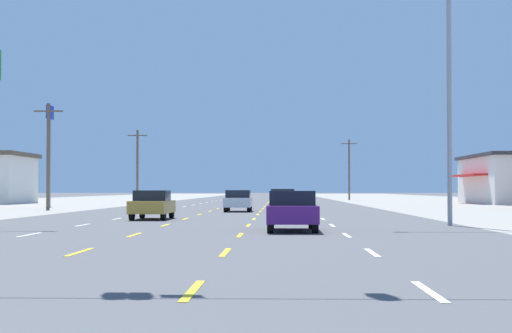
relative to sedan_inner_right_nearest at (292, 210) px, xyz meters
name	(u,v)px	position (x,y,z in m)	size (l,w,h in m)	color
ground_plane	(244,207)	(-3.50, 41.13, -0.76)	(572.00, 572.00, 0.00)	#4C4C4F
lane_markings	(256,201)	(-3.50, 79.63, -0.75)	(10.64, 227.60, 0.01)	white
sedan_inner_right_nearest	(292,210)	(0.00, 0.00, 0.00)	(1.80, 4.50, 1.46)	#4C196B
sedan_inner_left_near	(152,204)	(-6.87, 11.58, 0.00)	(1.80, 4.50, 1.46)	#B28C33
sedan_center_turn_mid	(238,200)	(-3.26, 26.34, 0.00)	(1.80, 4.50, 1.46)	silver
hatchback_inner_right_midfar	(283,200)	(-0.23, 27.10, 0.03)	(1.72, 3.90, 1.54)	#B28C33
sedan_inner_right_far	(282,195)	(-0.09, 75.88, 0.00)	(1.80, 4.50, 1.46)	silver
pole_sign_left_row_2	(50,134)	(-20.68, 42.41, 5.65)	(0.24, 1.73, 8.91)	gray
streetlight_right_row_0	(438,75)	(6.19, 4.62, 5.52)	(4.69, 0.26, 10.84)	gray
utility_pole_left_row_1	(48,154)	(-18.04, 32.48, 3.47)	(2.20, 0.26, 8.07)	brown
utility_pole_left_row_2	(137,165)	(-16.49, 63.23, 3.54)	(2.20, 0.26, 8.21)	brown
utility_pole_right_row_3	(349,168)	(9.53, 88.93, 3.76)	(2.20, 0.26, 8.66)	brown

